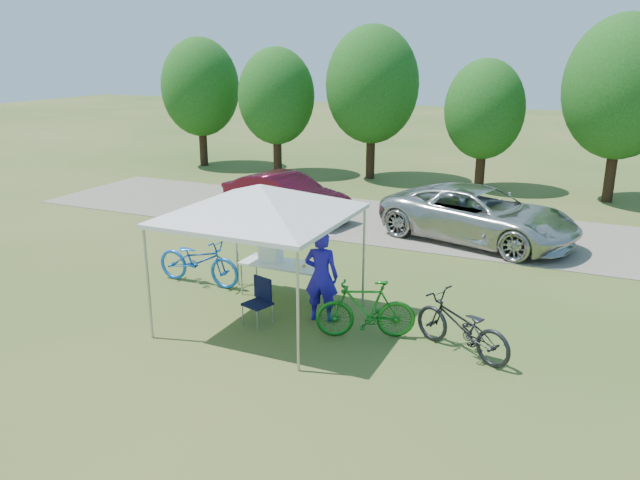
# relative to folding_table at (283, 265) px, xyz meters

# --- Properties ---
(ground) EXTENTS (100.00, 100.00, 0.00)m
(ground) POSITION_rel_folding_table_xyz_m (0.26, -1.34, -0.70)
(ground) COLOR #2D5119
(ground) RESTS_ON ground
(gravel_strip) EXTENTS (24.00, 5.00, 0.02)m
(gravel_strip) POSITION_rel_folding_table_xyz_m (0.26, 6.66, -0.69)
(gravel_strip) COLOR gray
(gravel_strip) RESTS_ON ground
(canopy) EXTENTS (4.53, 4.53, 3.00)m
(canopy) POSITION_rel_folding_table_xyz_m (0.26, -1.34, 1.95)
(canopy) COLOR #A5A5AA
(canopy) RESTS_ON ground
(treeline) EXTENTS (24.89, 4.28, 6.30)m
(treeline) POSITION_rel_folding_table_xyz_m (-0.04, 12.71, 2.84)
(treeline) COLOR #382314
(treeline) RESTS_ON ground
(folding_table) EXTENTS (1.80, 0.75, 0.74)m
(folding_table) POSITION_rel_folding_table_xyz_m (0.00, 0.00, 0.00)
(folding_table) COLOR white
(folding_table) RESTS_ON ground
(folding_chair) EXTENTS (0.57, 0.59, 0.90)m
(folding_chair) POSITION_rel_folding_table_xyz_m (0.24, -1.42, -0.17)
(folding_chair) COLOR black
(folding_chair) RESTS_ON ground
(cooler) EXTENTS (0.47, 0.32, 0.34)m
(cooler) POSITION_rel_folding_table_xyz_m (-0.30, -0.00, 0.22)
(cooler) COLOR white
(cooler) RESTS_ON folding_table
(ice_cream_cup) EXTENTS (0.07, 0.07, 0.05)m
(ice_cream_cup) POSITION_rel_folding_table_xyz_m (0.52, -0.05, 0.07)
(ice_cream_cup) COLOR gold
(ice_cream_cup) RESTS_ON folding_table
(cyclist) EXTENTS (0.73, 0.53, 1.83)m
(cyclist) POSITION_rel_folding_table_xyz_m (1.26, -0.81, 0.22)
(cyclist) COLOR #2115AE
(cyclist) RESTS_ON ground
(bike_blue) EXTENTS (2.12, 0.75, 1.11)m
(bike_blue) POSITION_rel_folding_table_xyz_m (-2.08, -0.14, -0.14)
(bike_blue) COLOR blue
(bike_blue) RESTS_ON ground
(bike_green) EXTENTS (1.89, 1.20, 1.10)m
(bike_green) POSITION_rel_folding_table_xyz_m (2.31, -1.17, -0.15)
(bike_green) COLOR #17691A
(bike_green) RESTS_ON ground
(bike_dark) EXTENTS (2.07, 1.46, 1.03)m
(bike_dark) POSITION_rel_folding_table_xyz_m (4.05, -1.10, -0.18)
(bike_dark) COLOR black
(bike_dark) RESTS_ON ground
(minivan) EXTENTS (5.83, 3.79, 1.49)m
(minivan) POSITION_rel_folding_table_xyz_m (3.03, 5.77, 0.07)
(minivan) COLOR #BABBB6
(minivan) RESTS_ON gravel_strip
(sedan) EXTENTS (4.43, 2.31, 1.39)m
(sedan) POSITION_rel_folding_table_xyz_m (-2.92, 5.77, 0.02)
(sedan) COLOR #490C1B
(sedan) RESTS_ON gravel_strip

